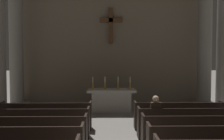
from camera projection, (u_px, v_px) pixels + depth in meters
name	position (u px, v px, depth m)	size (l,w,h in m)	color
pew_left_row_3	(29.00, 132.00, 7.18)	(3.10, 0.50, 0.95)	black
pew_left_row_4	(39.00, 123.00, 8.17)	(3.10, 0.50, 0.95)	black
pew_left_row_5	(46.00, 116.00, 9.17)	(3.10, 0.50, 0.95)	black
pew_right_row_3	(199.00, 131.00, 7.26)	(3.10, 0.50, 0.95)	black
pew_right_row_4	(188.00, 122.00, 8.26)	(3.10, 0.50, 0.95)	black
pew_right_row_5	(179.00, 115.00, 9.25)	(3.10, 0.50, 0.95)	black
column_left_fourth	(16.00, 41.00, 13.11)	(1.02, 1.02, 6.68)	gray
column_right_fourth	(205.00, 41.00, 13.28)	(1.02, 1.02, 6.68)	gray
altar	(111.00, 99.00, 12.20)	(2.20, 0.90, 1.01)	#BCB7AD
candlestick_outer_left	(93.00, 85.00, 12.15)	(0.16, 0.16, 0.57)	#B79338
candlestick_inner_left	(105.00, 85.00, 12.16)	(0.16, 0.16, 0.57)	#B79338
candlestick_inner_right	(118.00, 85.00, 12.17)	(0.16, 0.16, 0.57)	#B79338
candlestick_outer_right	(130.00, 85.00, 12.18)	(0.16, 0.16, 0.57)	#B79338
apse_with_cross	(111.00, 33.00, 14.33)	(10.44, 0.47, 7.50)	gray
lone_worshipper	(155.00, 115.00, 8.26)	(0.32, 0.43, 1.32)	#26262B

